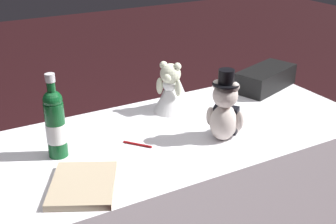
{
  "coord_description": "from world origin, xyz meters",
  "views": [
    {
      "loc": [
        -0.79,
        -1.41,
        1.59
      ],
      "look_at": [
        0.0,
        0.0,
        0.86
      ],
      "focal_mm": 47.54,
      "sensor_mm": 36.0,
      "label": 1
    }
  ],
  "objects_px": {
    "signing_pen": "(137,144)",
    "gift_case_black": "(265,78)",
    "teddy_bear_bride": "(171,89)",
    "champagne_bottle": "(55,123)",
    "guestbook": "(83,185)",
    "teddy_bear_groom": "(225,111)"
  },
  "relations": [
    {
      "from": "teddy_bear_groom",
      "to": "signing_pen",
      "type": "height_order",
      "value": "teddy_bear_groom"
    },
    {
      "from": "teddy_bear_bride",
      "to": "champagne_bottle",
      "type": "distance_m",
      "value": 0.6
    },
    {
      "from": "signing_pen",
      "to": "guestbook",
      "type": "height_order",
      "value": "guestbook"
    },
    {
      "from": "teddy_bear_groom",
      "to": "guestbook",
      "type": "height_order",
      "value": "teddy_bear_groom"
    },
    {
      "from": "teddy_bear_groom",
      "to": "gift_case_black",
      "type": "distance_m",
      "value": 0.62
    },
    {
      "from": "teddy_bear_bride",
      "to": "guestbook",
      "type": "height_order",
      "value": "teddy_bear_bride"
    },
    {
      "from": "teddy_bear_groom",
      "to": "signing_pen",
      "type": "xyz_separation_m",
      "value": [
        -0.33,
        0.12,
        -0.11
      ]
    },
    {
      "from": "teddy_bear_groom",
      "to": "teddy_bear_bride",
      "type": "xyz_separation_m",
      "value": [
        -0.04,
        0.35,
        -0.02
      ]
    },
    {
      "from": "teddy_bear_bride",
      "to": "champagne_bottle",
      "type": "relative_size",
      "value": 0.72
    },
    {
      "from": "teddy_bear_groom",
      "to": "champagne_bottle",
      "type": "height_order",
      "value": "champagne_bottle"
    },
    {
      "from": "gift_case_black",
      "to": "guestbook",
      "type": "height_order",
      "value": "gift_case_black"
    },
    {
      "from": "champagne_bottle",
      "to": "gift_case_black",
      "type": "height_order",
      "value": "champagne_bottle"
    },
    {
      "from": "signing_pen",
      "to": "gift_case_black",
      "type": "distance_m",
      "value": 0.88
    },
    {
      "from": "teddy_bear_bride",
      "to": "gift_case_black",
      "type": "height_order",
      "value": "teddy_bear_bride"
    },
    {
      "from": "signing_pen",
      "to": "teddy_bear_groom",
      "type": "bearing_deg",
      "value": -19.37
    },
    {
      "from": "teddy_bear_bride",
      "to": "champagne_bottle",
      "type": "bearing_deg",
      "value": -164.4
    },
    {
      "from": "teddy_bear_bride",
      "to": "signing_pen",
      "type": "height_order",
      "value": "teddy_bear_bride"
    },
    {
      "from": "teddy_bear_bride",
      "to": "signing_pen",
      "type": "bearing_deg",
      "value": -141.21
    },
    {
      "from": "gift_case_black",
      "to": "guestbook",
      "type": "relative_size",
      "value": 1.47
    },
    {
      "from": "signing_pen",
      "to": "gift_case_black",
      "type": "height_order",
      "value": "gift_case_black"
    },
    {
      "from": "gift_case_black",
      "to": "guestbook",
      "type": "distance_m",
      "value": 1.2
    },
    {
      "from": "teddy_bear_groom",
      "to": "teddy_bear_bride",
      "type": "height_order",
      "value": "teddy_bear_groom"
    }
  ]
}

